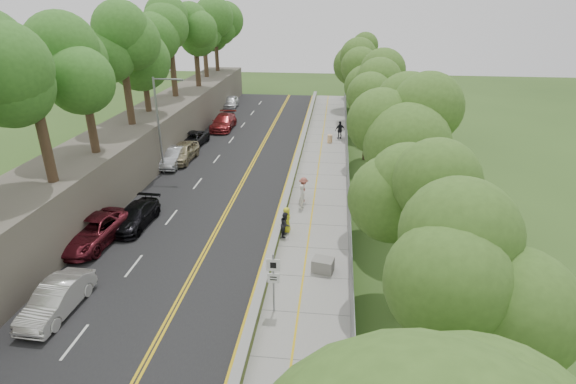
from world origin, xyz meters
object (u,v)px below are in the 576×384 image
at_px(car_1, 57,299).
at_px(person_far, 340,130).
at_px(construction_barrel, 330,139).
at_px(painter_0, 287,220).
at_px(signpost, 273,277).
at_px(car_2, 93,231).
at_px(streetlight, 161,120).
at_px(concrete_block, 323,265).

relative_size(car_1, person_far, 2.35).
height_order(construction_barrel, car_1, car_1).
xyz_separation_m(construction_barrel, person_far, (1.00, 1.50, 0.53)).
bearing_deg(painter_0, signpost, 176.95).
relative_size(signpost, car_2, 0.55).
relative_size(signpost, car_1, 0.70).
bearing_deg(signpost, construction_barrel, 85.89).
bearing_deg(car_1, streetlight, 96.44).
bearing_deg(construction_barrel, person_far, 56.29).
bearing_deg(streetlight, person_far, 38.77).
bearing_deg(construction_barrel, car_2, -121.85).
relative_size(streetlight, car_2, 1.41).
distance_m(construction_barrel, car_1, 30.73).
bearing_deg(person_far, concrete_block, 63.63).
height_order(concrete_block, painter_0, painter_0).
xyz_separation_m(car_1, person_far, (13.00, 29.79, 0.22)).
bearing_deg(person_far, signpost, 59.56).
bearing_deg(construction_barrel, signpost, -94.11).
height_order(car_1, car_2, car_2).
relative_size(concrete_block, painter_0, 0.68).
bearing_deg(painter_0, concrete_block, -155.25).
bearing_deg(painter_0, car_1, 127.70).
height_order(streetlight, person_far, streetlight).
height_order(signpost, painter_0, signpost).
bearing_deg(car_2, person_far, 63.73).
bearing_deg(person_far, streetlight, 14.21).
bearing_deg(concrete_block, car_2, 173.43).
distance_m(concrete_block, painter_0, 4.94).
bearing_deg(car_1, painter_0, 44.78).
distance_m(car_1, person_far, 32.50).
xyz_separation_m(construction_barrel, concrete_block, (0.21, -23.48, -0.04)).
xyz_separation_m(signpost, person_far, (2.95, 28.63, -0.97)).
height_order(streetlight, painter_0, streetlight).
bearing_deg(signpost, concrete_block, 59.38).
bearing_deg(streetlight, concrete_block, -44.35).
bearing_deg(construction_barrel, car_1, -112.99).
relative_size(concrete_block, car_1, 0.25).
distance_m(streetlight, concrete_block, 19.58).
height_order(streetlight, car_1, streetlight).
distance_m(signpost, painter_0, 8.00).
height_order(car_2, person_far, person_far).
bearing_deg(concrete_block, streetlight, 135.65).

